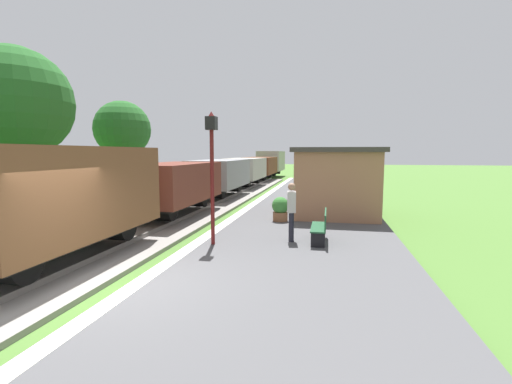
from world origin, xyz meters
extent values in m
plane|color=#47702D|center=(0.00, 0.00, 0.00)|extent=(160.00, 160.00, 0.00)
cube|color=#4C4C4F|center=(3.20, 0.00, 0.12)|extent=(6.00, 60.00, 0.25)
cube|color=silver|center=(0.40, 0.00, 0.25)|extent=(0.36, 60.00, 0.01)
cube|color=gray|center=(-2.40, 0.00, 0.06)|extent=(3.80, 60.00, 0.12)
cube|color=slate|center=(-1.68, 0.00, 0.19)|extent=(0.07, 60.00, 0.14)
cube|color=brown|center=(-2.40, 1.38, 1.88)|extent=(2.50, 5.60, 2.20)
cube|color=black|center=(-2.40, 1.38, 0.93)|extent=(2.10, 5.15, 0.50)
cylinder|color=black|center=(-2.40, 3.17, 0.68)|extent=(1.56, 0.84, 0.84)
cylinder|color=black|center=(-2.40, 4.33, 0.93)|extent=(0.20, 0.30, 0.20)
cube|color=brown|center=(-2.40, 7.98, 1.58)|extent=(2.50, 5.60, 1.60)
cube|color=black|center=(-2.40, 7.98, 0.93)|extent=(2.10, 5.15, 0.50)
cylinder|color=black|center=(-2.40, 9.77, 0.68)|extent=(1.56, 0.84, 0.84)
cylinder|color=black|center=(-2.40, 6.19, 0.68)|extent=(1.56, 0.84, 0.84)
cylinder|color=black|center=(-2.40, 10.93, 0.93)|extent=(0.20, 0.30, 0.20)
cylinder|color=black|center=(-2.40, 5.03, 0.93)|extent=(0.20, 0.30, 0.20)
cube|color=gray|center=(-2.40, 14.58, 1.58)|extent=(2.50, 5.60, 1.60)
cube|color=black|center=(-2.40, 14.58, 0.93)|extent=(2.10, 5.15, 0.50)
cylinder|color=black|center=(-2.40, 16.37, 0.68)|extent=(1.56, 0.84, 0.84)
cylinder|color=black|center=(-2.40, 12.79, 0.68)|extent=(1.56, 0.84, 0.84)
cylinder|color=black|center=(-2.40, 17.53, 0.93)|extent=(0.20, 0.30, 0.20)
cylinder|color=black|center=(-2.40, 11.63, 0.93)|extent=(0.20, 0.30, 0.20)
cube|color=gray|center=(-2.40, 21.18, 1.58)|extent=(2.50, 5.60, 1.60)
cube|color=black|center=(-2.40, 21.18, 0.93)|extent=(2.10, 5.15, 0.50)
cylinder|color=black|center=(-2.40, 22.97, 0.68)|extent=(1.56, 0.84, 0.84)
cylinder|color=black|center=(-2.40, 19.39, 0.68)|extent=(1.56, 0.84, 0.84)
cylinder|color=black|center=(-2.40, 24.13, 0.93)|extent=(0.20, 0.30, 0.20)
cylinder|color=black|center=(-2.40, 18.23, 0.93)|extent=(0.20, 0.30, 0.20)
cube|color=brown|center=(-2.40, 27.78, 1.58)|extent=(2.50, 5.60, 1.60)
cube|color=black|center=(-2.40, 27.78, 0.93)|extent=(2.10, 5.15, 0.50)
cylinder|color=black|center=(-2.40, 29.57, 0.68)|extent=(1.56, 0.84, 0.84)
cylinder|color=black|center=(-2.40, 25.99, 0.68)|extent=(1.56, 0.84, 0.84)
cylinder|color=black|center=(-2.40, 30.73, 0.93)|extent=(0.20, 0.30, 0.20)
cylinder|color=black|center=(-2.40, 24.83, 0.93)|extent=(0.20, 0.30, 0.20)
cube|color=gray|center=(-2.40, 34.38, 1.88)|extent=(2.50, 5.60, 2.20)
cube|color=black|center=(-2.40, 34.38, 0.93)|extent=(2.10, 5.15, 0.50)
cylinder|color=black|center=(-2.40, 36.17, 0.68)|extent=(1.56, 0.84, 0.84)
cylinder|color=black|center=(-2.40, 32.59, 0.68)|extent=(1.56, 0.84, 0.84)
cylinder|color=black|center=(-2.40, 37.33, 0.93)|extent=(0.20, 0.30, 0.20)
cylinder|color=black|center=(-2.40, 31.43, 0.93)|extent=(0.20, 0.30, 0.20)
cube|color=#9E6B4C|center=(4.40, 9.88, 1.55)|extent=(3.20, 5.50, 2.60)
cube|color=#3D3833|center=(4.40, 9.88, 2.94)|extent=(3.50, 5.80, 0.18)
cube|color=black|center=(2.79, 8.78, 1.68)|extent=(0.03, 0.90, 0.80)
cube|color=#1E4C2D|center=(3.82, 4.13, 0.69)|extent=(0.42, 1.50, 0.04)
cube|color=#1E4C2D|center=(4.01, 4.13, 0.93)|extent=(0.04, 1.50, 0.45)
cube|color=black|center=(3.82, 3.53, 0.46)|extent=(0.38, 0.06, 0.42)
cube|color=black|center=(3.82, 4.73, 0.46)|extent=(0.38, 0.06, 0.42)
cube|color=#1E4C2D|center=(3.82, 15.22, 0.69)|extent=(0.42, 1.50, 0.04)
cube|color=#1E4C2D|center=(4.01, 15.22, 0.93)|extent=(0.04, 1.50, 0.45)
cube|color=black|center=(3.82, 14.62, 0.46)|extent=(0.38, 0.06, 0.42)
cube|color=black|center=(3.82, 15.82, 0.46)|extent=(0.38, 0.06, 0.42)
cylinder|color=black|center=(3.04, 4.03, 0.68)|extent=(0.15, 0.15, 0.86)
cylinder|color=black|center=(3.02, 4.19, 0.68)|extent=(0.15, 0.15, 0.86)
cube|color=#B2ADA8|center=(3.03, 4.11, 1.41)|extent=(0.29, 0.41, 0.60)
sphere|color=#936B51|center=(3.03, 4.11, 1.85)|extent=(0.22, 0.22, 0.22)
cylinder|color=brown|center=(2.31, 7.08, 0.42)|extent=(0.56, 0.56, 0.34)
sphere|color=#387A33|center=(2.31, 7.08, 0.85)|extent=(0.64, 0.64, 0.64)
cylinder|color=#591414|center=(0.90, 3.30, 1.85)|extent=(0.11, 0.11, 3.20)
cube|color=black|center=(0.90, 3.30, 3.63)|extent=(0.28, 0.28, 0.36)
sphere|color=#F2E5BF|center=(0.90, 3.30, 3.63)|extent=(0.20, 0.20, 0.20)
cone|color=#591414|center=(0.90, 3.30, 3.87)|extent=(0.20, 0.20, 0.16)
cylinder|color=#4C3823|center=(-7.89, 5.78, 1.58)|extent=(0.28, 0.28, 3.16)
sphere|color=#235B23|center=(-7.89, 5.78, 4.76)|extent=(4.27, 4.27, 4.27)
cylinder|color=#4C3823|center=(-6.93, 11.53, 1.49)|extent=(0.28, 0.28, 2.97)
sphere|color=#235B23|center=(-6.93, 11.53, 4.10)|extent=(3.01, 3.01, 3.01)
camera|label=1|loc=(4.06, -6.09, 2.84)|focal=24.89mm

